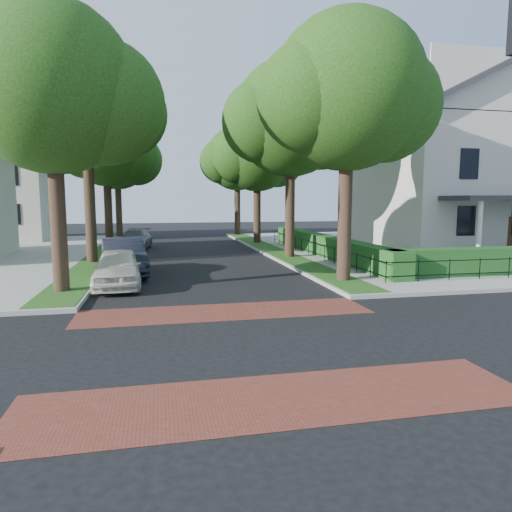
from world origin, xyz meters
The scene contains 20 objects.
ground centered at (0.00, 0.00, 0.00)m, with size 120.00×120.00×0.00m, color black.
sidewalk_ne centered at (19.50, 19.00, 0.07)m, with size 30.00×30.00×0.15m, color gray.
crosswalk_far centered at (0.00, 3.20, 0.01)m, with size 9.00×2.20×0.01m, color maroon.
crosswalk_near centered at (0.00, -3.20, 0.01)m, with size 9.00×2.20×0.01m, color maroon.
grass_strip_ne centered at (5.40, 19.10, 0.16)m, with size 1.60×29.80×0.02m, color #1A4914.
grass_strip_nw centered at (-5.40, 19.10, 0.16)m, with size 1.60×29.80×0.02m, color #1A4914.
tree_right_near centered at (5.60, 7.24, 7.63)m, with size 7.75×6.67×10.66m.
tree_right_mid centered at (5.61, 15.25, 7.99)m, with size 8.25×7.09×11.22m.
tree_right_far centered at (5.60, 24.22, 6.91)m, with size 7.25×6.23×9.74m.
tree_right_back centered at (5.60, 33.23, 7.27)m, with size 7.50×6.45×10.20m.
tree_left_near centered at (-5.40, 7.23, 7.27)m, with size 7.50×6.45×10.20m.
tree_left_mid centered at (-5.39, 15.24, 8.34)m, with size 8.00×6.88×11.48m.
tree_left_far centered at (-5.40, 24.22, 7.12)m, with size 7.00×6.02×9.86m.
tree_left_back centered at (-5.40, 33.24, 7.41)m, with size 7.75×6.66×10.44m.
hedge_main_road centered at (7.70, 15.00, 0.75)m, with size 1.00×18.00×1.20m, color #1A4919.
fence_main_road centered at (6.90, 15.00, 0.60)m, with size 0.06×18.00×0.90m, color black, non-canonical shape.
house_victorian centered at (17.51, 15.92, 6.02)m, with size 13.00×13.05×12.48m.
parked_car_front centered at (-3.60, 8.15, 0.77)m, with size 1.81×4.50×1.53m, color silver.
parked_car_middle centered at (-3.60, 11.11, 0.85)m, with size 1.81×5.19×1.71m, color #202330.
parked_car_rear centered at (-3.60, 22.37, 0.69)m, with size 1.94×4.78×1.39m, color slate.
Camera 1 is at (-1.97, -10.55, 3.47)m, focal length 32.00 mm.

